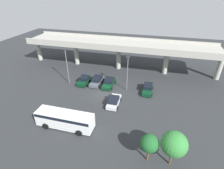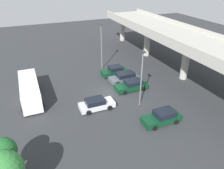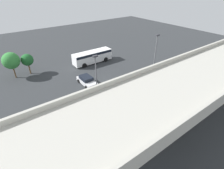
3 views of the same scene
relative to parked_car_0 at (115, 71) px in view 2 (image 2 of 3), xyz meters
The scene contains 11 objects.
ground_plane 6.39m from the parked_car_0, 30.55° to the right, with size 100.12×100.12×0.00m, color #2D3033.
highway_overpass 12.37m from the parked_car_0, 60.72° to the left, with size 47.88×7.98×7.35m.
parked_car_0 is the anchor object (origin of this frame).
parked_car_1 2.78m from the parked_car_0, ahead, with size 2.20×4.60×1.47m.
parked_car_2 5.60m from the parked_car_0, ahead, with size 2.17×4.71×1.51m.
parked_car_3 10.31m from the parked_car_0, 36.16° to the right, with size 2.10×4.46×1.44m.
parked_car_4 13.89m from the parked_car_0, ahead, with size 2.11×4.61×1.51m.
shuttle_bus 13.85m from the parked_car_0, 79.08° to the right, with size 8.81×2.66×2.58m.
lamp_post_near_aisle 10.31m from the parked_car_0, ahead, with size 0.70×0.35×7.41m.
lamp_post_mid_lot 5.18m from the parked_car_0, 160.43° to the right, with size 0.70×0.35×8.02m.
tree_front_left 22.43m from the parked_car_0, 46.87° to the right, with size 2.26×2.26×4.03m.
Camera 2 is at (25.03, -9.94, 15.78)m, focal length 35.00 mm.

